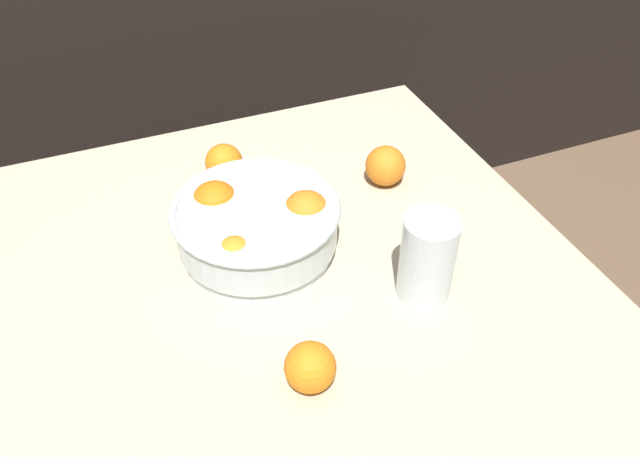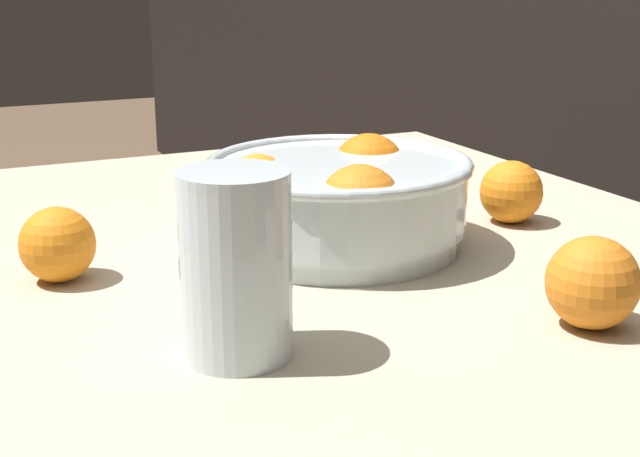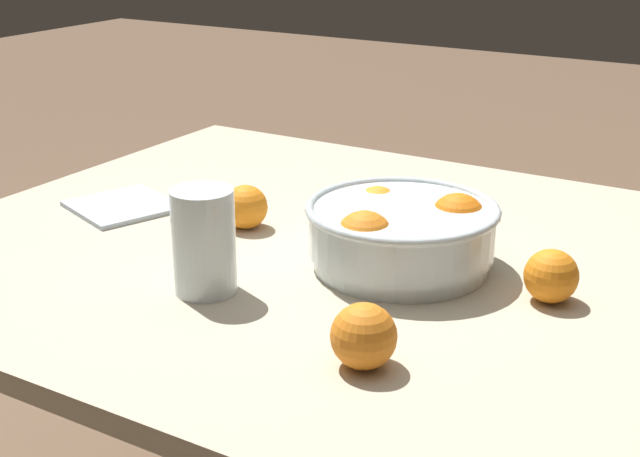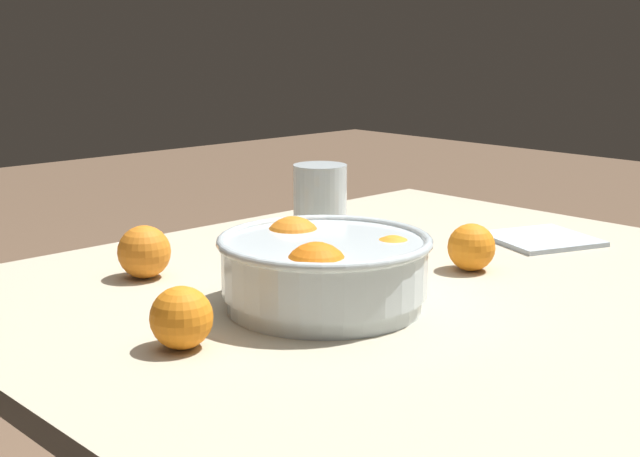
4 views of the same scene
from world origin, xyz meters
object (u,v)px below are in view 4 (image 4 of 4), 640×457
at_px(orange_loose_near_bowl, 181,318).
at_px(orange_loose_aside, 144,252).
at_px(juice_glass, 320,214).
at_px(fruit_bowl, 325,268).
at_px(orange_loose_front, 471,247).

bearing_deg(orange_loose_near_bowl, orange_loose_aside, -24.76).
bearing_deg(juice_glass, orange_loose_near_bowl, 116.82).
bearing_deg(orange_loose_aside, orange_loose_near_bowl, 155.24).
relative_size(fruit_bowl, juice_glass, 1.92).
xyz_separation_m(fruit_bowl, orange_loose_near_bowl, (0.00, 0.22, -0.02)).
distance_m(orange_loose_near_bowl, orange_loose_front, 0.50).
distance_m(orange_loose_near_bowl, orange_loose_aside, 0.30).
height_order(orange_loose_near_bowl, orange_loose_front, same).
bearing_deg(orange_loose_aside, juice_glass, -104.48).
relative_size(orange_loose_near_bowl, orange_loose_front, 1.01).
relative_size(juice_glass, orange_loose_near_bowl, 2.00).
bearing_deg(juice_glass, fruit_bowl, 137.89).
distance_m(orange_loose_front, orange_loose_aside, 0.47).
distance_m(juice_glass, orange_loose_front, 0.24).
bearing_deg(orange_loose_front, fruit_bowl, 86.58).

